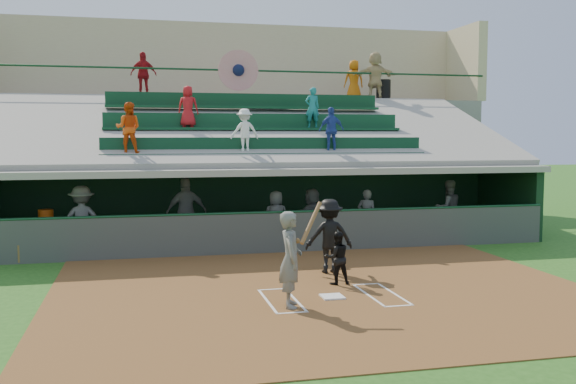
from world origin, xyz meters
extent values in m
plane|color=#255718|center=(0.00, 0.00, 0.00)|extent=(100.00, 100.00, 0.00)
cube|color=brown|center=(0.00, 0.50, 0.01)|extent=(11.00, 9.00, 0.02)
cube|color=white|center=(0.00, 0.00, 0.04)|extent=(0.43, 0.43, 0.03)
cube|color=silver|center=(-0.75, 0.00, 0.02)|extent=(0.05, 1.80, 0.01)
cube|color=silver|center=(0.75, 0.00, 0.02)|extent=(0.05, 1.80, 0.01)
cube|color=white|center=(-1.30, 0.00, 0.02)|extent=(0.05, 1.80, 0.01)
cube|color=white|center=(1.30, 0.00, 0.02)|extent=(0.05, 1.80, 0.01)
cube|color=white|center=(-1.02, 0.90, 0.02)|extent=(0.60, 0.05, 0.01)
cube|color=silver|center=(1.02, 0.90, 0.02)|extent=(0.60, 0.05, 0.01)
cube|color=white|center=(-1.02, -0.90, 0.02)|extent=(0.60, 0.05, 0.01)
cube|color=white|center=(1.02, -0.90, 0.02)|extent=(0.60, 0.05, 0.01)
cube|color=gray|center=(0.00, 6.75, 0.02)|extent=(16.00, 3.50, 0.04)
cube|color=gray|center=(0.00, 13.50, 2.30)|extent=(20.00, 3.00, 4.60)
cube|color=#464A46|center=(0.00, 5.00, 0.55)|extent=(16.00, 0.06, 1.10)
cylinder|color=#154225|center=(0.00, 5.00, 1.12)|extent=(16.00, 0.08, 0.08)
cube|color=black|center=(0.00, 8.50, 1.10)|extent=(16.00, 0.25, 2.20)
cube|color=black|center=(8.00, 6.75, 1.10)|extent=(0.25, 3.50, 2.20)
cube|color=gray|center=(0.00, 6.75, 2.20)|extent=(16.40, 3.90, 0.18)
cube|color=gray|center=(0.00, 10.25, 1.15)|extent=(16.40, 3.50, 2.30)
cube|color=gray|center=(0.00, 11.90, 2.30)|extent=(16.40, 0.30, 4.60)
cube|color=gray|center=(0.00, 8.60, 3.45)|extent=(16.40, 6.51, 2.37)
cube|color=#0C361F|center=(0.00, 6.20, 2.65)|extent=(9.40, 0.42, 0.08)
cube|color=#0B331E|center=(0.00, 6.40, 2.91)|extent=(9.40, 0.06, 0.45)
cube|color=#0D3B20|center=(0.00, 8.10, 3.40)|extent=(9.40, 0.42, 0.08)
cube|color=#0D3D22|center=(0.00, 8.30, 3.66)|extent=(9.40, 0.06, 0.45)
cube|color=#0D3B1E|center=(0.00, 10.00, 4.15)|extent=(9.40, 0.42, 0.08)
cube|color=#0C371C|center=(0.00, 10.20, 4.41)|extent=(9.40, 0.06, 0.45)
imported|color=#D9480C|center=(-3.92, 6.30, 3.39)|extent=(0.77, 0.65, 1.41)
imported|color=white|center=(-0.70, 6.30, 3.32)|extent=(0.87, 0.57, 1.26)
imported|color=#264099|center=(1.88, 6.30, 3.36)|extent=(0.81, 0.42, 1.33)
imported|color=#B21419|center=(-2.15, 8.20, 4.08)|extent=(0.70, 0.53, 1.28)
imported|color=#1A7879|center=(1.82, 8.20, 4.08)|extent=(0.48, 0.32, 1.29)
cylinder|color=#123A1D|center=(0.00, 12.00, 5.60)|extent=(20.00, 0.07, 0.07)
cylinder|color=red|center=(0.00, 11.98, 5.60)|extent=(1.50, 0.06, 1.50)
sphere|color=#0D1537|center=(0.00, 11.95, 5.60)|extent=(0.44, 0.44, 0.44)
cube|color=tan|center=(0.00, 15.00, 6.20)|extent=(20.00, 0.40, 3.20)
cube|color=tan|center=(10.00, 13.50, 6.20)|extent=(0.40, 3.00, 3.20)
imported|color=#595B56|center=(-0.95, -0.47, 0.91)|extent=(0.52, 0.71, 1.78)
cylinder|color=brown|center=(-0.60, -0.62, 1.60)|extent=(0.56, 0.54, 0.75)
sphere|color=brown|center=(-0.82, -0.47, 1.25)|extent=(0.10, 0.10, 0.10)
imported|color=black|center=(0.43, 1.07, 0.59)|extent=(0.56, 0.44, 1.14)
imported|color=black|center=(0.60, 2.22, 0.88)|extent=(1.14, 0.69, 1.71)
cube|color=olive|center=(-0.03, 7.95, 0.26)|extent=(13.52, 5.99, 0.43)
cube|color=white|center=(-6.17, 6.43, 0.42)|extent=(1.05, 0.93, 0.76)
cylinder|color=#DA530C|center=(-6.14, 6.38, 1.00)|extent=(0.40, 0.40, 0.40)
imported|color=#5D5F5A|center=(-5.17, 5.97, 0.95)|extent=(1.23, 0.78, 1.82)
imported|color=#60635D|center=(-2.38, 6.28, 1.03)|extent=(1.23, 0.69, 1.98)
imported|color=#5C5F5A|center=(0.19, 6.18, 0.82)|extent=(0.77, 0.51, 1.56)
imported|color=#5C5F5A|center=(1.30, 6.30, 0.84)|extent=(1.52, 1.17, 1.60)
imported|color=#595C56|center=(2.93, 6.07, 0.82)|extent=(0.68, 0.61, 1.56)
imported|color=#575A55|center=(5.70, 6.33, 0.93)|extent=(0.87, 0.68, 1.77)
cylinder|color=black|center=(6.27, 13.37, 5.05)|extent=(0.59, 0.59, 0.89)
imported|color=#A61317|center=(-3.43, 12.38, 5.41)|extent=(1.02, 0.59, 1.63)
imported|color=#C9630B|center=(4.76, 12.73, 5.40)|extent=(0.82, 0.58, 1.59)
imported|color=tan|center=(5.41, 12.08, 5.52)|extent=(1.77, 0.78, 1.84)
camera|label=1|loc=(-3.64, -11.84, 3.19)|focal=40.00mm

